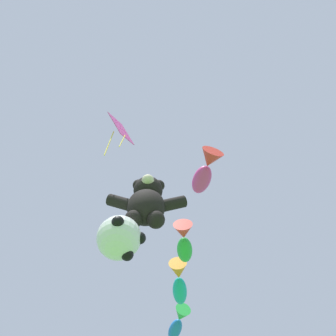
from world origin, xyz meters
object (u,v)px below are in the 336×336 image
(fish_kite_magenta, at_px, (206,169))
(teddy_bear_kite, at_px, (147,201))
(fish_kite_cobalt, at_px, (178,322))
(fish_kite_emerald, at_px, (184,241))
(soccer_ball_kite, at_px, (120,238))
(diamond_kite, at_px, (121,130))
(fish_kite_teal, at_px, (179,281))

(fish_kite_magenta, bearing_deg, teddy_bear_kite, -174.30)
(fish_kite_magenta, height_order, fish_kite_cobalt, fish_kite_cobalt)
(teddy_bear_kite, bearing_deg, fish_kite_emerald, 67.87)
(soccer_ball_kite, xyz_separation_m, diamond_kite, (-0.56, -1.19, 4.74))
(fish_kite_emerald, height_order, diamond_kite, diamond_kite)
(fish_kite_emerald, bearing_deg, soccer_ball_kite, -120.68)
(soccer_ball_kite, distance_m, fish_kite_emerald, 5.61)
(teddy_bear_kite, relative_size, soccer_ball_kite, 1.96)
(teddy_bear_kite, xyz_separation_m, soccer_ball_kite, (-0.56, 0.08, -1.62))
(soccer_ball_kite, height_order, fish_kite_emerald, fish_kite_emerald)
(teddy_bear_kite, distance_m, fish_kite_teal, 6.57)
(soccer_ball_kite, height_order, fish_kite_teal, fish_kite_teal)
(fish_kite_teal, bearing_deg, soccer_ball_kite, -107.75)
(fish_kite_teal, distance_m, diamond_kite, 7.24)
(fish_kite_emerald, bearing_deg, fish_kite_teal, 92.06)
(soccer_ball_kite, height_order, fish_kite_cobalt, fish_kite_cobalt)
(teddy_bear_kite, xyz_separation_m, fish_kite_emerald, (1.34, 3.28, 2.58))
(fish_kite_magenta, xyz_separation_m, diamond_kite, (-3.13, -1.30, 0.36))
(fish_kite_teal, xyz_separation_m, fish_kite_cobalt, (0.09, 3.06, 0.43))
(fish_kite_teal, bearing_deg, fish_kite_magenta, -82.24)
(fish_kite_magenta, relative_size, fish_kite_cobalt, 0.85)
(teddy_bear_kite, distance_m, fish_kite_magenta, 3.41)
(soccer_ball_kite, distance_m, diamond_kite, 4.92)
(soccer_ball_kite, bearing_deg, diamond_kite, -115.27)
(soccer_ball_kite, relative_size, fish_kite_emerald, 0.63)
(fish_kite_magenta, bearing_deg, diamond_kite, -157.38)
(fish_kite_cobalt, bearing_deg, fish_kite_teal, -91.60)
(fish_kite_teal, height_order, diamond_kite, diamond_kite)
(teddy_bear_kite, bearing_deg, fish_kite_magenta, 5.70)
(fish_kite_teal, distance_m, fish_kite_cobalt, 3.09)
(soccer_ball_kite, xyz_separation_m, fish_kite_teal, (1.81, 5.66, 4.57))
(fish_kite_cobalt, xyz_separation_m, diamond_kite, (-2.46, -9.90, -0.26))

